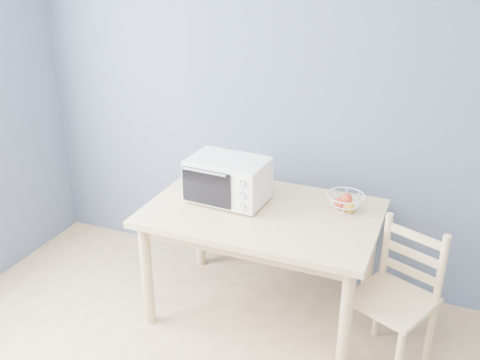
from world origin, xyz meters
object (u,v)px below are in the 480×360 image
at_px(fruit_basket, 346,202).
at_px(dining_chair, 396,300).
at_px(toaster_oven, 225,179).
at_px(dining_table, 262,225).

xyz_separation_m(fruit_basket, dining_chair, (0.38, -0.33, -0.39)).
distance_m(fruit_basket, dining_chair, 0.64).
distance_m(toaster_oven, fruit_basket, 0.75).
height_order(fruit_basket, dining_chair, fruit_basket).
distance_m(dining_table, dining_chair, 0.89).
xyz_separation_m(dining_table, dining_chair, (0.85, -0.14, -0.23)).
xyz_separation_m(toaster_oven, dining_chair, (1.11, -0.18, -0.48)).
distance_m(dining_table, toaster_oven, 0.37).
bearing_deg(dining_table, toaster_oven, 171.11).
height_order(dining_table, fruit_basket, fruit_basket).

